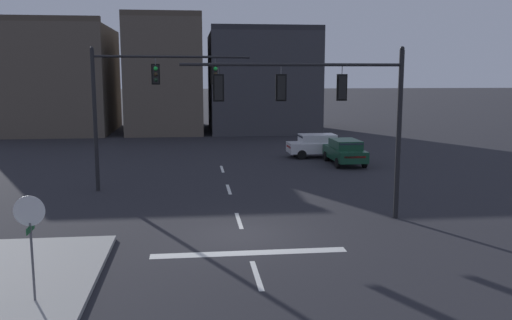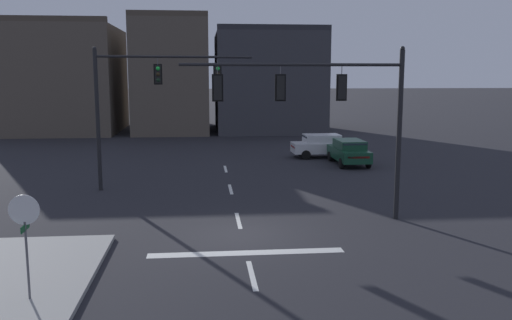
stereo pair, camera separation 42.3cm
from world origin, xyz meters
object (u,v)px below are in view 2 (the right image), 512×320
object	(u,v)px
car_lot_nearside	(323,145)
stop_sign	(25,222)
signal_mast_near_side	(330,102)
signal_mast_far_side	(143,92)
car_lot_middle	(349,151)

from	to	relation	value
car_lot_nearside	stop_sign	bearing A→B (deg)	-118.48
signal_mast_near_side	signal_mast_far_side	distance (m)	10.50
signal_mast_near_side	car_lot_middle	distance (m)	14.50
stop_sign	car_lot_middle	world-z (taller)	stop_sign
stop_sign	car_lot_nearside	distance (m)	26.82
stop_sign	car_lot_middle	distance (m)	24.58
signal_mast_near_side	car_lot_middle	world-z (taller)	signal_mast_near_side
stop_sign	car_lot_nearside	size ratio (longest dim) A/B	0.63
car_lot_middle	car_lot_nearside	bearing A→B (deg)	106.78
car_lot_nearside	car_lot_middle	xyz separation A→B (m)	(0.97, -3.20, 0.00)
stop_sign	car_lot_middle	xyz separation A→B (m)	(13.74, 20.34, -1.29)
signal_mast_far_side	car_lot_nearside	bearing A→B (deg)	39.90
stop_sign	signal_mast_near_side	bearing A→B (deg)	37.31
signal_mast_far_side	stop_sign	world-z (taller)	signal_mast_far_side
signal_mast_near_side	car_lot_middle	bearing A→B (deg)	71.47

